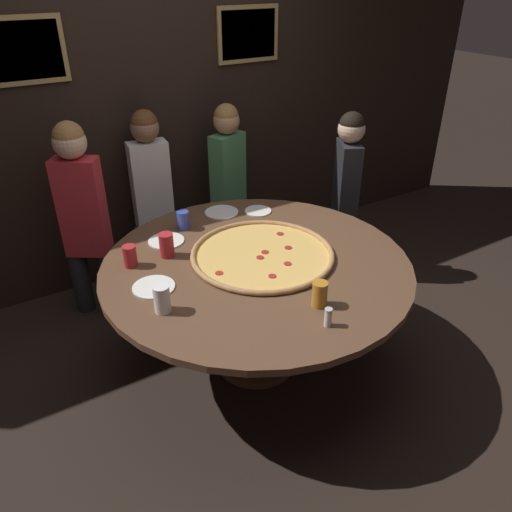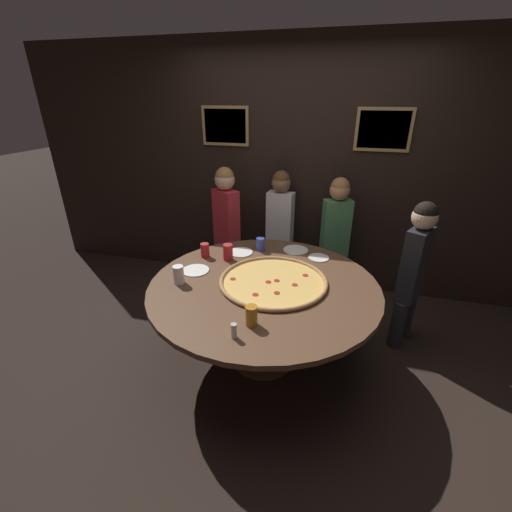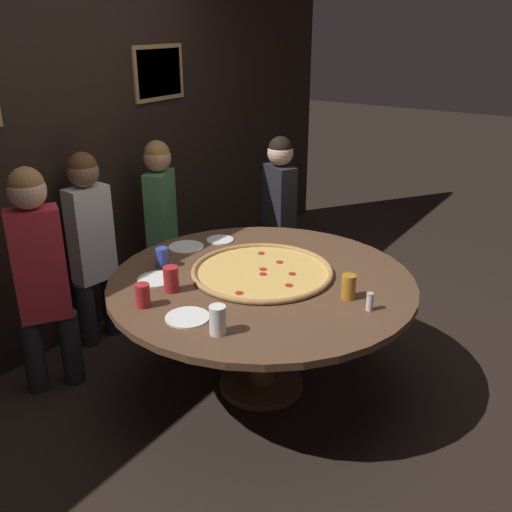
# 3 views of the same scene
# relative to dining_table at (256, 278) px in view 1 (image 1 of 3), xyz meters

# --- Properties ---
(ground_plane) EXTENTS (24.00, 24.00, 0.00)m
(ground_plane) POSITION_rel_dining_table_xyz_m (0.00, 0.00, -0.63)
(ground_plane) COLOR black
(back_wall) EXTENTS (6.40, 0.08, 2.60)m
(back_wall) POSITION_rel_dining_table_xyz_m (0.00, 1.48, 0.68)
(back_wall) COLOR black
(back_wall) RESTS_ON ground_plane
(dining_table) EXTENTS (1.76, 1.76, 0.74)m
(dining_table) POSITION_rel_dining_table_xyz_m (0.00, 0.00, 0.00)
(dining_table) COLOR brown
(dining_table) RESTS_ON ground_plane
(giant_pizza) EXTENTS (0.84, 0.84, 0.03)m
(giant_pizza) POSITION_rel_dining_table_xyz_m (0.06, 0.04, 0.13)
(giant_pizza) COLOR #EAB75B
(giant_pizza) RESTS_ON dining_table
(drink_cup_near_left) EXTENTS (0.08, 0.08, 0.13)m
(drink_cup_near_left) POSITION_rel_dining_table_xyz_m (0.05, -0.52, 0.18)
(drink_cup_near_left) COLOR #BC7A23
(drink_cup_near_left) RESTS_ON dining_table
(drink_cup_beside_pizza) EXTENTS (0.08, 0.08, 0.14)m
(drink_cup_beside_pizza) POSITION_rel_dining_table_xyz_m (-0.41, 0.33, 0.18)
(drink_cup_beside_pizza) COLOR #B22328
(drink_cup_beside_pizza) RESTS_ON dining_table
(drink_cup_near_right) EXTENTS (0.08, 0.08, 0.13)m
(drink_cup_near_right) POSITION_rel_dining_table_xyz_m (-0.62, 0.33, 0.18)
(drink_cup_near_right) COLOR #B22328
(drink_cup_near_right) RESTS_ON dining_table
(drink_cup_centre_back) EXTENTS (0.08, 0.08, 0.12)m
(drink_cup_centre_back) POSITION_rel_dining_table_xyz_m (-0.18, 0.60, 0.17)
(drink_cup_centre_back) COLOR #384CB7
(drink_cup_centre_back) RESTS_ON dining_table
(drink_cup_front_edge) EXTENTS (0.08, 0.08, 0.14)m
(drink_cup_front_edge) POSITION_rel_dining_table_xyz_m (-0.63, -0.16, 0.18)
(drink_cup_front_edge) COLOR white
(drink_cup_front_edge) RESTS_ON dining_table
(white_plate_left_side) EXTENTS (0.22, 0.22, 0.01)m
(white_plate_left_side) POSITION_rel_dining_table_xyz_m (-0.60, 0.06, 0.12)
(white_plate_left_side) COLOR white
(white_plate_left_side) RESTS_ON dining_table
(white_plate_beside_cup) EXTENTS (0.22, 0.22, 0.01)m
(white_plate_beside_cup) POSITION_rel_dining_table_xyz_m (-0.35, 0.50, 0.12)
(white_plate_beside_cup) COLOR white
(white_plate_beside_cup) RESTS_ON dining_table
(white_plate_near_front) EXTENTS (0.23, 0.23, 0.01)m
(white_plate_near_front) POSITION_rel_dining_table_xyz_m (0.13, 0.68, 0.12)
(white_plate_near_front) COLOR white
(white_plate_near_front) RESTS_ON dining_table
(white_plate_right_side) EXTENTS (0.18, 0.18, 0.01)m
(white_plate_right_side) POSITION_rel_dining_table_xyz_m (0.36, 0.57, 0.12)
(white_plate_right_side) COLOR white
(white_plate_right_side) RESTS_ON dining_table
(condiment_shaker) EXTENTS (0.04, 0.04, 0.10)m
(condiment_shaker) POSITION_rel_dining_table_xyz_m (-0.01, -0.67, 0.16)
(condiment_shaker) COLOR silver
(condiment_shaker) RESTS_ON dining_table
(diner_side_right) EXTENTS (0.26, 0.35, 1.32)m
(diner_side_right) POSITION_rel_dining_table_xyz_m (1.14, 0.58, 0.12)
(diner_side_right) COLOR #232328
(diner_side_right) RESTS_ON ground_plane
(diner_side_left) EXTENTS (0.36, 0.29, 1.39)m
(diner_side_left) POSITION_rel_dining_table_xyz_m (-0.69, 1.08, 0.16)
(diner_side_left) COLOR #232328
(diner_side_left) RESTS_ON ground_plane
(diner_far_left) EXTENTS (0.35, 0.24, 1.33)m
(diner_far_left) POSITION_rel_dining_table_xyz_m (0.46, 1.19, 0.13)
(diner_far_left) COLOR #232328
(diner_far_left) RESTS_ON ground_plane
(diner_centre_back) EXTENTS (0.35, 0.20, 1.35)m
(diner_centre_back) POSITION_rel_dining_table_xyz_m (-0.14, 1.27, 0.14)
(diner_centre_back) COLOR #232328
(diner_centre_back) RESTS_ON ground_plane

